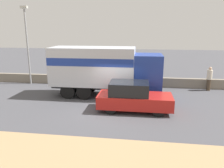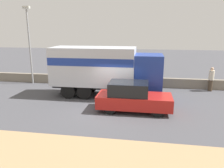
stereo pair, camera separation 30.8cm
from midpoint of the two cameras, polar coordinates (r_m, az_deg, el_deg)
ground_plane at (r=12.79m, az=-0.64°, el=-6.82°), size 80.00×80.00×0.00m
stone_wall_backdrop at (r=18.12m, az=2.02°, el=0.76°), size 60.00×0.35×0.77m
street_lamp at (r=19.72m, az=-21.75°, el=10.71°), size 0.56×0.28×6.38m
box_truck at (r=14.95m, az=-2.87°, el=4.20°), size 7.49×2.33×3.40m
car_hatchback at (r=12.51m, az=4.81°, el=-3.39°), size 4.20×1.72×1.69m
pedestrian at (r=18.08m, az=23.63°, el=1.36°), size 0.40×0.40×1.82m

